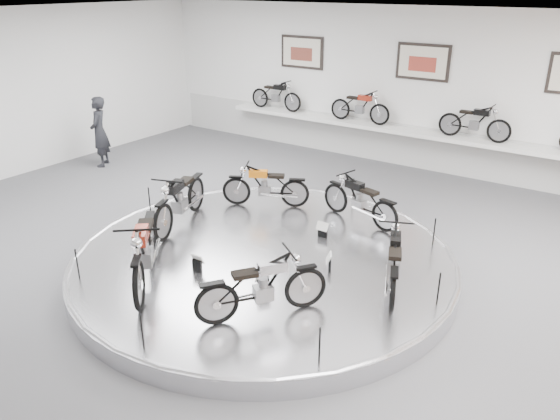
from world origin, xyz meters
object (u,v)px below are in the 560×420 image
Objects in this scene: bike_f at (262,286)px; visitor at (99,132)px; bike_b at (360,199)px; bike_d at (180,199)px; bike_a at (394,260)px; shelf at (412,132)px; bike_c at (265,185)px; bike_e at (144,249)px; display_platform at (264,261)px.

visitor is (-7.91, 3.67, 0.14)m from bike_f.
bike_f is at bearing 109.34° from bike_b.
bike_b is at bearing 108.09° from bike_d.
shelf is at bearing -3.32° from bike_a.
bike_c is at bearing -104.40° from shelf.
bike_e is 2.01m from bike_f.
bike_d is 2.10m from bike_e.
display_platform is at bearing 111.82° from bike_e.
bike_f reaches higher than shelf.
bike_e is at bearing -96.49° from shelf.
display_platform is at bearing 71.70° from bike_f.
shelf reaches higher than display_platform.
bike_d is at bearing 50.78° from bike_b.
bike_f is 0.87× the size of visitor.
shelf is 7.24× the size of bike_b.
display_platform is 2.18m from bike_c.
bike_d is (-2.68, -2.02, 0.08)m from bike_b.
bike_d reaches higher than bike_f.
bike_a is 1.03× the size of bike_c.
bike_b is at bearing 71.17° from display_platform.
shelf is 8.21m from bike_e.
bike_f is (0.36, -3.60, 0.02)m from bike_b.
bike_e is 7.09m from visitor.
bike_b is 4.18m from bike_e.
bike_d reaches higher than shelf.
bike_d is (-1.96, -6.33, -0.18)m from shelf.
shelf is 8.05m from visitor.
bike_a is 2.42m from bike_b.
bike_b is at bearing 15.54° from bike_a.
bike_d is at bearing 68.73° from bike_a.
display_platform is 0.58× the size of shelf.
bike_f is (-1.16, -1.71, 0.01)m from bike_a.
bike_e reaches higher than bike_d.
bike_e reaches higher than bike_b.
bike_d is 3.42m from bike_f.
shelf is 6.63m from bike_d.
shelf is 6.59m from bike_a.
bike_a is at bearing 5.22° from display_platform.
visitor reaches higher than display_platform.
bike_b is at bearing 41.98° from bike_f.
bike_d is at bearing 177.92° from display_platform.
bike_b reaches higher than display_platform.
bike_c is (-1.20, -4.68, -0.26)m from shelf.
bike_f reaches higher than display_platform.
bike_a reaches higher than bike_c.
bike_d is at bearing 31.92° from visitor.
bike_e reaches higher than bike_c.
bike_c is (-1.20, 1.72, 0.59)m from display_platform.
bike_e is at bearing -117.87° from display_platform.
visitor is at bearing -32.27° from bike_c.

